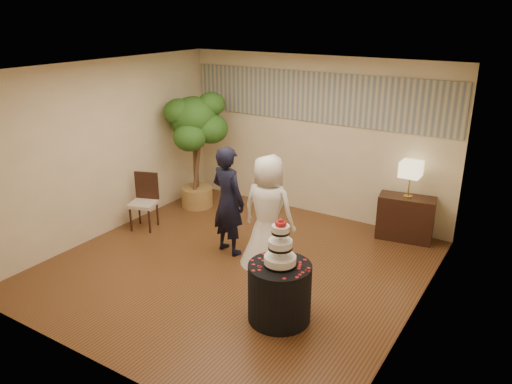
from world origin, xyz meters
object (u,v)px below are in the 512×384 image
Objects in this scene: console at (405,218)px; side_chair at (143,202)px; wedding_cake at (280,242)px; table_lamp at (410,180)px; bride at (268,211)px; ficus_tree at (195,150)px; groom at (228,201)px; cake_table at (279,292)px.

console is 0.92× the size of side_chair.
table_lamp is (0.61, 3.01, -0.00)m from wedding_cake.
ficus_tree is at bearing -30.39° from bride.
table_lamp is at bearing 9.79° from ficus_tree.
ficus_tree reaches higher than wedding_cake.
cake_table is (1.53, -1.14, -0.47)m from groom.
groom is 2.22× the size of cake_table.
bride reaches higher than console.
bride reaches higher than wedding_cake.
table_lamp is 4.35m from side_chair.
cake_table is at bearing 123.77° from bride.
console is (1.47, 1.85, -0.45)m from bride.
console is at bearing 7.18° from side_chair.
side_chair is at bearing -153.51° from table_lamp.
bride is at bearing -17.55° from side_chair.
bride is 2.42m from side_chair.
groom reaches higher than cake_table.
side_chair is at bearing 13.91° from groom.
cake_table is at bearing 0.00° from wedding_cake.
groom is 1.92× the size of console.
groom is 1.97m from cake_table.
groom is 2.03m from ficus_tree.
side_chair is at bearing 161.41° from wedding_cake.
table_lamp is at bearing 7.18° from side_chair.
table_lamp is (0.00, 0.00, 0.65)m from console.
ficus_tree is at bearing -170.21° from table_lamp.
wedding_cake is 3.15m from console.
bride reaches higher than table_lamp.
bride is 1.73× the size of side_chair.
console is at bearing 9.79° from ficus_tree.
wedding_cake is 0.62× the size of side_chair.
table_lamp is 0.27× the size of ficus_tree.
table_lamp is (2.15, 1.87, 0.18)m from groom.
ficus_tree is at bearing 142.81° from cake_table.
bride is 1.51m from cake_table.
table_lamp is 0.62× the size of side_chair.
cake_table is 3.43m from side_chair.
table_lamp is at bearing -126.67° from groom.
ficus_tree is (-3.12, 2.37, 0.07)m from wedding_cake.
bride is 1.46m from wedding_cake.
wedding_cake is at bearing 0.00° from cake_table.
wedding_cake is (0.00, 0.00, 0.65)m from cake_table.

